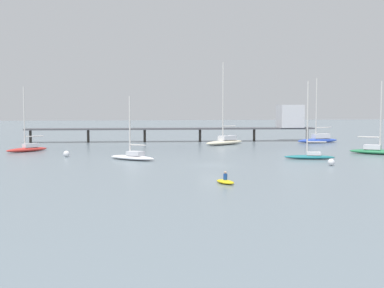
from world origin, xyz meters
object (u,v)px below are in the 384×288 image
sailboat_teal (310,154)px  sailboat_green (376,150)px  mooring_buoy_mid (331,162)px  sailboat_blue (318,139)px  dinghy_yellow (225,181)px  mooring_buoy_outer (66,154)px  sailboat_cream (225,140)px  sailboat_red (27,147)px  pier (246,121)px  sailboat_white (133,156)px

sailboat_teal → sailboat_green: (12.29, 5.19, -0.00)m
mooring_buoy_mid → sailboat_blue: bearing=69.7°
dinghy_yellow → mooring_buoy_outer: size_ratio=3.01×
sailboat_cream → mooring_buoy_mid: bearing=-80.8°
sailboat_green → mooring_buoy_mid: 17.95m
sailboat_blue → sailboat_green: (-0.75, -23.54, -0.16)m
sailboat_teal → dinghy_yellow: sailboat_teal is taller
sailboat_red → sailboat_cream: 34.72m
sailboat_cream → mooring_buoy_mid: 34.51m
mooring_buoy_mid → sailboat_cream: bearing=99.2°
pier → mooring_buoy_outer: bearing=-140.3°
sailboat_green → dinghy_yellow: 37.34m
sailboat_white → sailboat_green: bearing=4.5°
sailboat_white → sailboat_green: sailboat_green is taller
mooring_buoy_mid → sailboat_white: bearing=156.7°
sailboat_blue → pier: bearing=155.2°
sailboat_teal → mooring_buoy_mid: sailboat_teal is taller
pier → sailboat_white: size_ratio=6.83×
pier → sailboat_cream: (-5.95, -8.19, -3.25)m
sailboat_white → dinghy_yellow: sailboat_white is taller
pier → dinghy_yellow: 56.57m
pier → sailboat_red: sailboat_red is taller
dinghy_yellow → mooring_buoy_outer: bearing=121.6°
sailboat_blue → sailboat_white: bearing=-144.2°
sailboat_blue → mooring_buoy_outer: bearing=-155.2°
pier → sailboat_cream: bearing=-126.0°
sailboat_cream → mooring_buoy_mid: size_ratio=18.41×
sailboat_red → sailboat_green: bearing=-12.8°
sailboat_white → mooring_buoy_mid: (23.09, -9.93, -0.12)m
dinghy_yellow → sailboat_green: bearing=41.3°
sailboat_red → sailboat_cream: bearing=16.1°
sailboat_cream → pier: bearing=54.0°
sailboat_white → sailboat_teal: (23.44, -2.37, 0.11)m
sailboat_red → sailboat_teal: sailboat_teal is taller
sailboat_white → mooring_buoy_mid: 25.14m
sailboat_blue → sailboat_teal: sailboat_blue is taller
sailboat_green → mooring_buoy_outer: size_ratio=12.41×
sailboat_white → mooring_buoy_outer: 10.44m
sailboat_white → mooring_buoy_mid: sailboat_white is taller
sailboat_red → sailboat_blue: sailboat_blue is taller
sailboat_red → sailboat_teal: size_ratio=0.97×
sailboat_red → mooring_buoy_mid: (38.85, -24.42, -0.26)m
pier → sailboat_blue: size_ratio=4.59×
sailboat_cream → sailboat_teal: size_ratio=1.45×
pier → sailboat_white: 40.15m
sailboat_green → dinghy_yellow: size_ratio=4.13×
sailboat_blue → mooring_buoy_outer: sailboat_blue is taller
sailboat_blue → sailboat_red: bearing=-167.2°
pier → sailboat_red: 43.29m
pier → dinghy_yellow: size_ratio=22.04×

